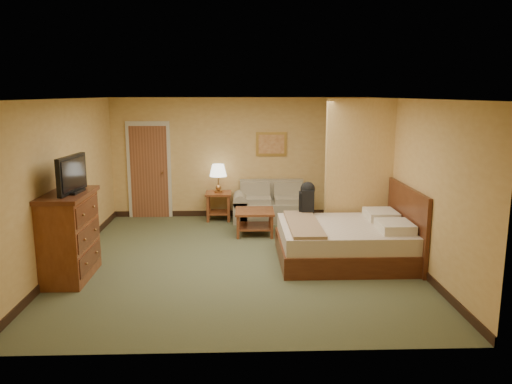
{
  "coord_description": "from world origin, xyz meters",
  "views": [
    {
      "loc": [
        0.0,
        -7.83,
        2.68
      ],
      "look_at": [
        0.29,
        0.6,
        1.01
      ],
      "focal_mm": 35.0,
      "sensor_mm": 36.0,
      "label": 1
    }
  ],
  "objects_px": {
    "loveseat": "(272,208)",
    "coffee_table": "(255,217)",
    "dresser": "(69,236)",
    "bed": "(351,241)"
  },
  "relations": [
    {
      "from": "coffee_table",
      "to": "dresser",
      "type": "bearing_deg",
      "value": -141.1
    },
    {
      "from": "dresser",
      "to": "bed",
      "type": "bearing_deg",
      "value": 8.61
    },
    {
      "from": "loveseat",
      "to": "dresser",
      "type": "height_order",
      "value": "dresser"
    },
    {
      "from": "loveseat",
      "to": "bed",
      "type": "relative_size",
      "value": 0.76
    },
    {
      "from": "dresser",
      "to": "loveseat",
      "type": "bearing_deg",
      "value": 46.2
    },
    {
      "from": "loveseat",
      "to": "coffee_table",
      "type": "relative_size",
      "value": 2.24
    },
    {
      "from": "dresser",
      "to": "bed",
      "type": "height_order",
      "value": "dresser"
    },
    {
      "from": "coffee_table",
      "to": "dresser",
      "type": "distance_m",
      "value": 3.58
    },
    {
      "from": "loveseat",
      "to": "bed",
      "type": "xyz_separation_m",
      "value": [
        1.1,
        -2.67,
        0.05
      ]
    },
    {
      "from": "bed",
      "to": "loveseat",
      "type": "bearing_deg",
      "value": 112.45
    }
  ]
}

